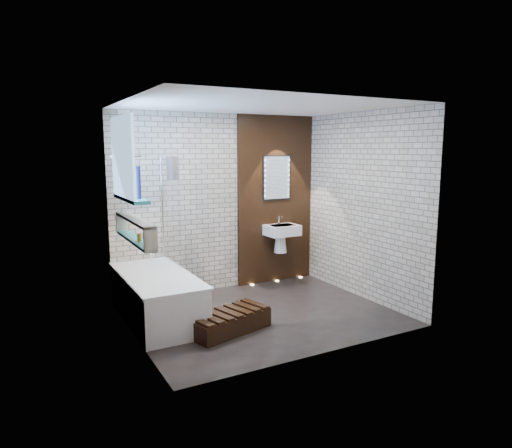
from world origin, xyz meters
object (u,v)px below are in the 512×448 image
washbasin (282,234)px  bath_screen (171,211)px  bathtub (157,297)px  walnut_step (229,322)px  led_mirror (277,178)px

washbasin → bath_screen: bearing=-174.2°
bath_screen → washbasin: bearing=5.8°
bathtub → washbasin: (2.17, 0.62, 0.50)m
bath_screen → washbasin: 1.89m
bathtub → washbasin: washbasin is taller
bathtub → bath_screen: bath_screen is taller
walnut_step → bathtub: bearing=129.8°
led_mirror → walnut_step: (-1.55, -1.53, -1.54)m
led_mirror → washbasin: bearing=-90.0°
bathtub → bath_screen: size_ratio=1.24×
bathtub → walnut_step: bearing=-50.2°
bathtub → washbasin: 2.32m
bath_screen → led_mirror: (1.82, 0.34, 0.37)m
walnut_step → washbasin: bearing=41.6°
bathtub → led_mirror: bearing=19.8°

